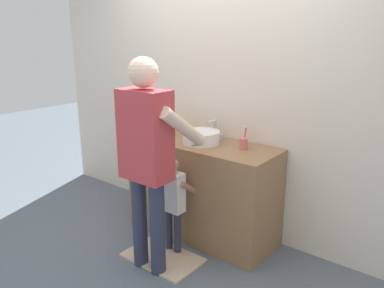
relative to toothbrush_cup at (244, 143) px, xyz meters
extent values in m
plane|color=slate|center=(-0.38, -0.36, -0.94)|extent=(14.00, 14.00, 0.00)
cube|color=beige|center=(-0.38, 0.26, 0.41)|extent=(4.40, 0.08, 2.70)
cube|color=olive|center=(-0.38, -0.06, -0.50)|extent=(1.37, 0.54, 0.89)
cylinder|color=white|center=(-0.38, -0.08, 0.00)|extent=(0.33, 0.33, 0.11)
cylinder|color=silver|center=(-0.38, -0.08, 0.01)|extent=(0.27, 0.27, 0.09)
cylinder|color=#B7BABF|center=(-0.38, 0.14, 0.04)|extent=(0.03, 0.03, 0.18)
cylinder|color=#B7BABF|center=(-0.38, 0.08, 0.12)|extent=(0.02, 0.12, 0.02)
cylinder|color=#B7BABF|center=(-0.45, 0.14, -0.03)|extent=(0.04, 0.04, 0.05)
cylinder|color=#B7BABF|center=(-0.31, 0.14, -0.03)|extent=(0.04, 0.04, 0.05)
cylinder|color=#D86666|center=(0.00, 0.00, -0.01)|extent=(0.07, 0.07, 0.09)
cylinder|color=#E5387F|center=(0.00, 0.01, 0.05)|extent=(0.04, 0.01, 0.17)
cube|color=white|center=(0.00, 0.01, 0.14)|extent=(0.01, 0.02, 0.02)
cylinder|color=orange|center=(0.00, 0.01, 0.05)|extent=(0.02, 0.01, 0.17)
cube|color=white|center=(0.00, 0.01, 0.14)|extent=(0.01, 0.02, 0.02)
cylinder|color=gold|center=(-0.73, -0.04, 0.01)|extent=(0.06, 0.06, 0.13)
cylinder|color=#2D2D2D|center=(-0.73, -0.04, 0.09)|extent=(0.02, 0.02, 0.04)
cube|color=#CCAD8E|center=(-0.38, -0.61, -0.93)|extent=(0.64, 0.40, 0.02)
cylinder|color=#2D334C|center=(-0.43, -0.47, -0.75)|extent=(0.06, 0.06, 0.39)
cylinder|color=#2D334C|center=(-0.34, -0.47, -0.75)|extent=(0.06, 0.06, 0.39)
cube|color=white|center=(-0.38, -0.47, -0.38)|extent=(0.20, 0.11, 0.34)
sphere|color=#A87A5B|center=(-0.38, -0.47, -0.15)|extent=(0.11, 0.11, 0.11)
cylinder|color=#A87A5B|center=(-0.49, -0.38, -0.36)|extent=(0.05, 0.24, 0.18)
cylinder|color=#A87A5B|center=(-0.28, -0.38, -0.36)|extent=(0.05, 0.24, 0.18)
cylinder|color=#2D334C|center=(-0.47, -0.77, -0.56)|extent=(0.12, 0.12, 0.77)
cylinder|color=#2D334C|center=(-0.28, -0.77, -0.56)|extent=(0.12, 0.12, 0.77)
cube|color=#B7383D|center=(-0.38, -0.77, 0.16)|extent=(0.39, 0.22, 0.67)
sphere|color=beige|center=(-0.38, -0.77, 0.62)|extent=(0.22, 0.22, 0.22)
cylinder|color=beige|center=(-0.59, -0.59, 0.22)|extent=(0.09, 0.47, 0.37)
cylinder|color=beige|center=(-0.17, -0.59, 0.22)|extent=(0.09, 0.47, 0.37)
cylinder|color=green|center=(-0.17, -0.41, 0.05)|extent=(0.01, 0.14, 0.03)
cube|color=white|center=(-0.17, -0.34, 0.06)|extent=(0.01, 0.02, 0.02)
camera|label=1|loc=(1.55, -2.68, 0.88)|focal=35.84mm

